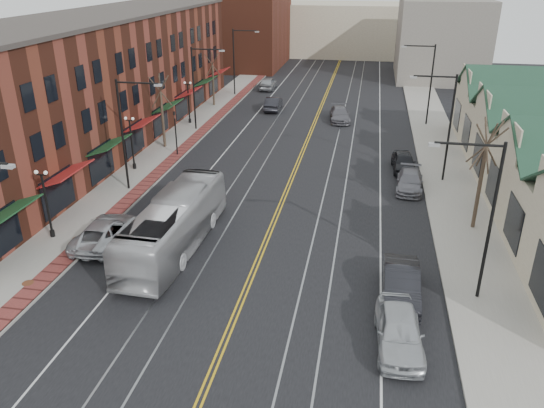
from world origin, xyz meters
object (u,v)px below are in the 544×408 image
at_px(parked_suv, 106,232).
at_px(parked_car_b, 401,284).
at_px(parked_car_d, 404,162).
at_px(transit_bus, 174,224).
at_px(parked_car_c, 410,181).
at_px(parked_car_a, 399,330).

height_order(parked_suv, parked_car_b, parked_car_b).
relative_size(parked_car_b, parked_car_d, 1.14).
height_order(parked_car_b, parked_car_d, parked_car_b).
distance_m(transit_bus, parked_car_c, 18.16).
height_order(transit_bus, parked_suv, transit_bus).
bearing_deg(parked_car_d, parked_car_a, -95.95).
bearing_deg(parked_car_d, transit_bus, -134.02).
distance_m(transit_bus, parked_car_b, 13.06).
distance_m(parked_suv, parked_car_b, 17.24).
distance_m(parked_car_a, parked_car_c, 18.30).
height_order(parked_car_b, parked_car_c, parked_car_b).
bearing_deg(parked_car_c, parked_car_a, -90.22).
height_order(transit_bus, parked_car_c, transit_bus).
relative_size(transit_bus, parked_car_b, 2.32).
height_order(parked_suv, parked_car_a, parked_car_a).
bearing_deg(parked_suv, parked_car_a, 157.23).
xyz_separation_m(parked_car_b, parked_car_c, (1.15, 14.47, -0.15)).
height_order(parked_car_a, parked_car_c, parked_car_a).
bearing_deg(parked_car_b, transit_bus, 167.89).
bearing_deg(parked_suv, parked_car_b, 169.31).
bearing_deg(parked_car_a, parked_suv, 155.90).
bearing_deg(parked_car_d, parked_car_c, -89.16).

